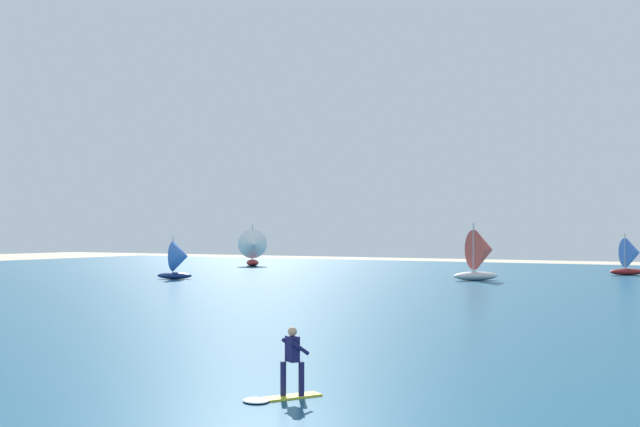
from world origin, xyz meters
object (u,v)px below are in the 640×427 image
(sailboat_mid_right, at_px, (482,254))
(sailboat_far_left, at_px, (631,256))
(sailboat_leading, at_px, (179,260))
(sailboat_anchored_offshore, at_px, (253,247))
(kitesurfer, at_px, (285,373))

(sailboat_mid_right, xyz_separation_m, sailboat_far_left, (9.50, 14.22, -0.38))
(sailboat_leading, xyz_separation_m, sailboat_anchored_offshore, (-8.51, 23.15, 0.57))
(sailboat_mid_right, relative_size, sailboat_leading, 1.31)
(kitesurfer, distance_m, sailboat_mid_right, 46.60)
(sailboat_mid_right, relative_size, sailboat_anchored_offshore, 0.97)
(kitesurfer, relative_size, sailboat_leading, 0.56)
(kitesurfer, xyz_separation_m, sailboat_mid_right, (-9.74, 45.55, 1.52))
(kitesurfer, height_order, sailboat_anchored_offshore, sailboat_anchored_offshore)
(sailboat_leading, xyz_separation_m, sailboat_far_left, (32.03, 24.97, 0.12))
(kitesurfer, bearing_deg, sailboat_anchored_offshore, 125.13)
(sailboat_leading, distance_m, sailboat_far_left, 40.61)
(kitesurfer, distance_m, sailboat_leading, 47.48)
(kitesurfer, bearing_deg, sailboat_mid_right, 102.07)
(sailboat_mid_right, height_order, sailboat_far_left, sailboat_mid_right)
(kitesurfer, distance_m, sailboat_far_left, 59.78)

